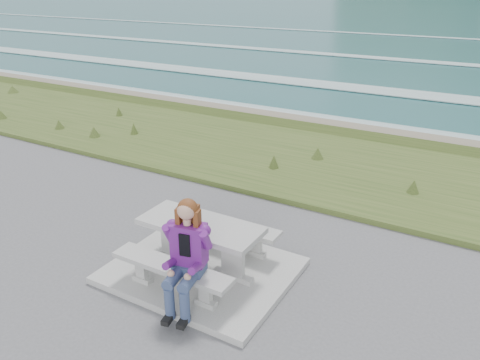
# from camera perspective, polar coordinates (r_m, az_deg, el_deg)

# --- Properties ---
(concrete_slab) EXTENTS (2.60, 2.10, 0.10)m
(concrete_slab) POSITION_cam_1_polar(r_m,az_deg,el_deg) (7.12, -4.65, -10.92)
(concrete_slab) COLOR gray
(concrete_slab) RESTS_ON ground
(picnic_table) EXTENTS (1.80, 0.75, 0.75)m
(picnic_table) POSITION_cam_1_polar(r_m,az_deg,el_deg) (6.79, -4.82, -6.50)
(picnic_table) COLOR gray
(picnic_table) RESTS_ON concrete_slab
(bench_landward) EXTENTS (1.80, 0.35, 0.45)m
(bench_landward) POSITION_cam_1_polar(r_m,az_deg,el_deg) (6.44, -8.34, -10.94)
(bench_landward) COLOR gray
(bench_landward) RESTS_ON concrete_slab
(bench_seaward) EXTENTS (1.80, 0.35, 0.45)m
(bench_seaward) POSITION_cam_1_polar(r_m,az_deg,el_deg) (7.41, -1.68, -5.76)
(bench_seaward) COLOR gray
(bench_seaward) RESTS_ON concrete_slab
(grass_verge) EXTENTS (160.00, 4.50, 0.22)m
(grass_verge) POSITION_cam_1_polar(r_m,az_deg,el_deg) (11.14, 10.00, 1.60)
(grass_verge) COLOR #33491B
(grass_verge) RESTS_ON ground
(shore_drop) EXTENTS (160.00, 0.80, 2.20)m
(shore_drop) POSITION_cam_1_polar(r_m,az_deg,el_deg) (13.76, 14.30, 5.42)
(shore_drop) COLOR #726A55
(shore_drop) RESTS_ON ground
(ocean) EXTENTS (1600.00, 1600.00, 0.09)m
(ocean) POSITION_cam_1_polar(r_m,az_deg,el_deg) (30.64, 23.43, 10.47)
(ocean) COLOR #205A5D
(ocean) RESTS_ON ground
(seated_woman) EXTENTS (0.56, 0.82, 1.48)m
(seated_woman) POSITION_cam_1_polar(r_m,az_deg,el_deg) (6.07, -6.73, -10.97)
(seated_woman) COLOR navy
(seated_woman) RESTS_ON concrete_slab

